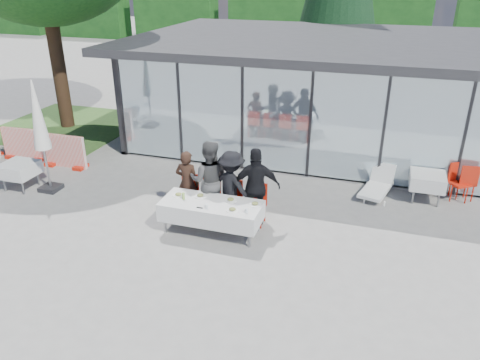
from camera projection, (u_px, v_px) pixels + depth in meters
name	position (u px, v px, depth m)	size (l,w,h in m)	color
ground	(227.00, 243.00, 10.26)	(90.00, 90.00, 0.00)	gray
pavilion	(361.00, 76.00, 15.89)	(14.80, 8.80, 3.44)	gray
treeline	(326.00, 17.00, 34.16)	(62.50, 2.00, 4.40)	#133C14
dining_table	(211.00, 211.00, 10.48)	(2.26, 0.96, 0.75)	silver
diner_a	(187.00, 183.00, 11.21)	(0.59, 0.59, 1.62)	#321F16
diner_chair_a	(189.00, 192.00, 11.37)	(0.44, 0.44, 0.97)	red
diner_b	(209.00, 180.00, 10.99)	(0.93, 0.93, 1.92)	#4A4A4A
diner_chair_b	(211.00, 195.00, 11.21)	(0.44, 0.44, 0.97)	red
diner_c	(231.00, 187.00, 10.87)	(1.12, 1.12, 1.74)	black
diner_chair_c	(232.00, 198.00, 11.06)	(0.44, 0.44, 0.97)	red
diner_d	(256.00, 187.00, 10.68)	(1.10, 1.10, 1.88)	black
diner_chair_d	(257.00, 202.00, 10.90)	(0.44, 0.44, 0.97)	red
plate_a	(179.00, 195.00, 10.69)	(0.27, 0.27, 0.07)	white
plate_b	(200.00, 196.00, 10.64)	(0.27, 0.27, 0.07)	white
plate_c	(231.00, 200.00, 10.46)	(0.27, 0.27, 0.07)	white
plate_d	(255.00, 204.00, 10.27)	(0.27, 0.27, 0.07)	white
plate_extra	(232.00, 210.00, 10.03)	(0.27, 0.27, 0.07)	white
juice_bottle	(183.00, 196.00, 10.50)	(0.06, 0.06, 0.16)	#88B54B
drinking_glasses	(226.00, 208.00, 10.03)	(0.96, 0.13, 0.10)	silver
folded_eyeglasses	(200.00, 208.00, 10.15)	(0.14, 0.03, 0.01)	black
spare_table_left	(19.00, 169.00, 12.58)	(0.86, 0.86, 0.74)	silver
spare_table_right	(427.00, 181.00, 11.92)	(0.86, 0.86, 0.74)	silver
spare_chair_a	(458.00, 179.00, 12.04)	(0.61, 0.61, 0.97)	red
spare_chair_b	(467.00, 180.00, 11.98)	(0.50, 0.50, 0.97)	red
market_umbrella	(39.00, 122.00, 11.90)	(0.50, 0.50, 3.00)	black
lounger	(378.00, 185.00, 12.40)	(0.90, 1.44, 0.72)	white
grass_patch	(68.00, 126.00, 17.80)	(5.00, 5.00, 0.02)	#385926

